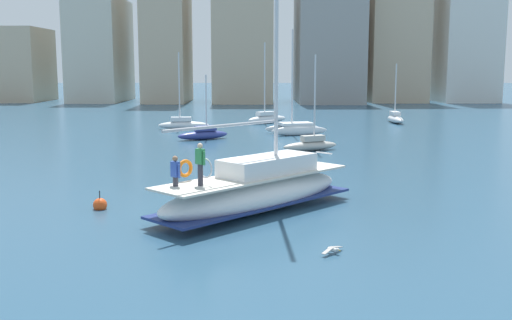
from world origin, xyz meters
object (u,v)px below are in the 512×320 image
Objects in this scene: main_sailboat at (257,189)px; moored_cutter_left at (311,144)px; seagull at (333,249)px; moored_catamaran at (268,118)px; moored_cutter_right at (296,127)px; moored_sloop_far at (184,124)px; mooring_buoy at (101,205)px; moored_ketch_distant at (204,134)px; moored_sloop_near at (396,118)px.

moored_cutter_left is at bearing 78.00° from main_sailboat.
moored_catamaran is at bearing 91.61° from seagull.
moored_cutter_right reaches higher than seagull.
moored_sloop_far is 10.20m from moored_catamaran.
mooring_buoy reaches higher than seagull.
moored_ketch_distant is (-8.06, 6.61, -0.02)m from moored_cutter_left.
moored_cutter_right is 33.82m from seagull.
moored_sloop_far is 8.31× the size of seagull.
main_sailboat is 1.68× the size of moored_catamaran.
moored_cutter_right is 29.53m from mooring_buoy.
seagull is 10.65m from mooring_buoy.
seagull is at bearing -105.29° from moored_sloop_near.
moored_catamaran reaches higher than moored_ketch_distant.
moored_cutter_left is at bearing -54.04° from moored_sloop_far.
moored_cutter_right reaches higher than moored_cutter_left.
moored_sloop_near is 44.05m from mooring_buoy.
moored_sloop_far is at bearing 90.73° from mooring_buoy.
moored_sloop_far is at bearing 125.96° from moored_cutter_left.
moored_cutter_right is (-11.15, -10.88, 0.11)m from moored_sloop_near.
mooring_buoy is (-10.22, -17.42, -0.31)m from moored_cutter_left.
mooring_buoy is at bearing 176.80° from main_sailboat.
moored_ketch_distant is 24.13m from mooring_buoy.
main_sailboat is at bearing -80.04° from moored_ketch_distant.
moored_catamaran is at bearing -178.81° from moored_sloop_near.
moored_ketch_distant is 5.83× the size of mooring_buoy.
moored_sloop_far reaches higher than seagull.
moored_cutter_right is at bearing 88.21° from seagull.
moored_cutter_right is 10.41× the size of seagull.
moored_cutter_right is (-0.35, 10.41, 0.14)m from moored_cutter_left.
seagull is at bearing -88.39° from moored_catamaran.
seagull is at bearing -93.45° from moored_cutter_left.
main_sailboat reaches higher than seagull.
moored_sloop_near is 0.86× the size of moored_sloop_far.
moored_ketch_distant is at bearing 140.63° from moored_cutter_left.
moored_cutter_left is (10.63, -14.65, -0.04)m from moored_sloop_far.
main_sailboat is 1.95× the size of moored_sloop_far.
moored_cutter_right is 1.73× the size of moored_ketch_distant.
moored_sloop_near is at bearing 17.21° from moored_sloop_far.
moored_catamaran is 0.92× the size of moored_cutter_right.
moored_ketch_distant is 30.73m from seagull.
moored_ketch_distant is (2.57, -8.04, -0.06)m from moored_sloop_far.
moored_cutter_right is (10.28, -4.24, 0.10)m from moored_sloop_far.
moored_cutter_left is at bearing -116.91° from moored_sloop_near.
moored_cutter_left reaches higher than moored_sloop_near.
seagull is (-1.06, -33.80, -0.48)m from moored_cutter_right.
mooring_buoy is (-8.81, 5.97, 0.03)m from seagull.
moored_ketch_distant is 6.02× the size of seagull.
moored_ketch_distant reaches higher than seagull.
moored_sloop_far is (-6.85, 32.43, -0.39)m from main_sailboat.
seagull is at bearing -34.11° from mooring_buoy.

